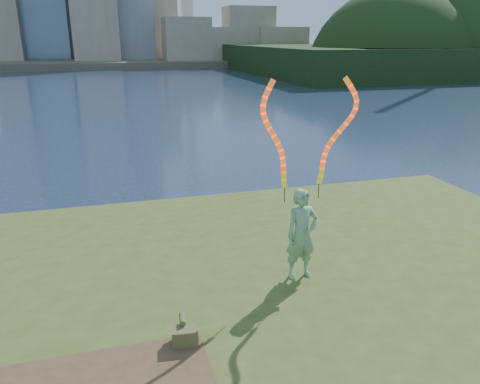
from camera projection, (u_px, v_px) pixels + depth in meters
name	position (u px, v px, depth m)	size (l,w,h in m)	color
ground	(213.00, 314.00, 9.49)	(320.00, 320.00, 0.00)	#1B2843
grassy_knoll	(246.00, 374.00, 7.29)	(20.00, 18.00, 0.80)	#3B4C1B
far_shore	(109.00, 61.00, 95.88)	(320.00, 40.00, 1.20)	#4C4738
wooded_hill	(474.00, 69.00, 79.80)	(78.00, 50.00, 63.00)	black
woman_with_ribbons	(302.00, 210.00, 8.93)	(2.12, 0.48, 4.18)	#176C22
canvas_bag	(185.00, 335.00, 7.23)	(0.43, 0.48, 0.38)	#4A4428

